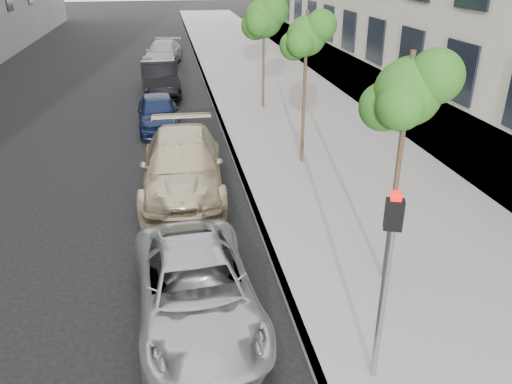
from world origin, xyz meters
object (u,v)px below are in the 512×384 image
object	(u,v)px
tree_far	(264,18)
tree_near	(409,93)
signal_pole	(387,268)
sedan_rear	(163,53)
sedan_blue	(158,112)
sedan_black	(160,79)
minivan	(196,289)
tree_mid	(307,36)
suv	(182,165)

from	to	relation	value
tree_far	tree_near	bearing A→B (deg)	-90.00
tree_far	signal_pole	xyz separation A→B (m)	(-1.24, -15.41, -1.71)
signal_pole	sedan_rear	bearing A→B (deg)	117.17
sedan_blue	sedan_black	bearing A→B (deg)	86.55
sedan_rear	tree_far	bearing A→B (deg)	-59.80
minivan	sedan_blue	bearing A→B (deg)	89.72
tree_far	sedan_rear	bearing A→B (deg)	110.43
tree_mid	sedan_blue	xyz separation A→B (m)	(-4.48, 4.68, -3.30)
tree_far	sedan_black	size ratio (longest dim) A/B	1.00
tree_far	minivan	bearing A→B (deg)	-105.80
tree_mid	minivan	world-z (taller)	tree_mid
tree_near	tree_far	distance (m)	13.00
tree_near	sedan_rear	xyz separation A→B (m)	(-4.18, 24.23, -3.20)
sedan_black	tree_mid	bearing A→B (deg)	-70.76
minivan	sedan_black	world-z (taller)	sedan_black
tree_far	sedan_black	xyz separation A→B (m)	(-4.40, 3.54, -3.03)
tree_mid	sedan_rear	distance (m)	18.50
sedan_rear	signal_pole	bearing A→B (deg)	-73.92
tree_far	sedan_rear	distance (m)	12.37
signal_pole	minivan	distance (m)	3.56
tree_near	suv	distance (m)	7.10
tree_mid	sedan_blue	size ratio (longest dim) A/B	1.20
sedan_black	sedan_blue	bearing A→B (deg)	-95.25
suv	sedan_rear	bearing A→B (deg)	93.72
tree_near	minivan	distance (m)	5.02
tree_mid	sedan_rear	size ratio (longest dim) A/B	0.96
sedan_rear	minivan	bearing A→B (deg)	-79.34
tree_near	sedan_rear	bearing A→B (deg)	99.79
tree_far	sedan_blue	xyz separation A→B (m)	(-4.48, -1.82, -3.14)
sedan_blue	tree_near	bearing A→B (deg)	-70.82
tree_far	sedan_blue	bearing A→B (deg)	-157.87
minivan	suv	xyz separation A→B (m)	(0.00, 5.55, 0.16)
tree_near	minivan	xyz separation A→B (m)	(-3.80, -0.42, -3.26)
tree_near	signal_pole	xyz separation A→B (m)	(-1.24, -2.41, -1.80)
sedan_black	sedan_rear	distance (m)	7.69
tree_far	signal_pole	bearing A→B (deg)	-94.58
tree_mid	signal_pole	xyz separation A→B (m)	(-1.24, -8.91, -1.86)
signal_pole	minivan	xyz separation A→B (m)	(-2.56, 1.99, -1.46)
signal_pole	sedan_black	xyz separation A→B (m)	(-3.17, 18.94, -1.33)
tree_far	sedan_rear	xyz separation A→B (m)	(-4.18, 11.23, -3.10)
suv	sedan_black	xyz separation A→B (m)	(-0.61, 11.40, -0.03)
suv	sedan_rear	size ratio (longest dim) A/B	1.13
sedan_rear	tree_mid	bearing A→B (deg)	-66.96
suv	sedan_rear	xyz separation A→B (m)	(-0.38, 19.09, -0.09)
sedan_blue	sedan_rear	world-z (taller)	sedan_rear
tree_far	sedan_black	world-z (taller)	tree_far
signal_pole	sedan_rear	distance (m)	26.83
minivan	signal_pole	bearing A→B (deg)	-41.45
tree_near	sedan_blue	bearing A→B (deg)	111.83
minivan	sedan_rear	world-z (taller)	sedan_rear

